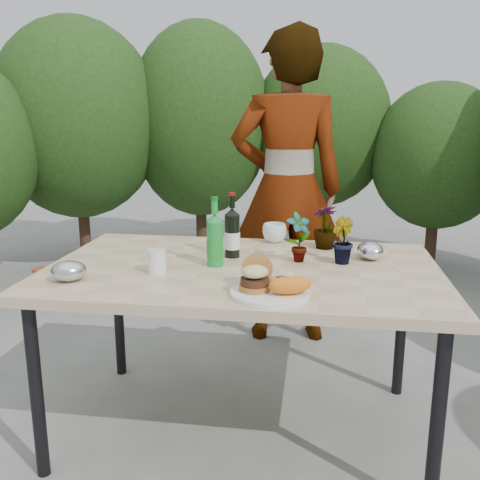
# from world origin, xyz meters

# --- Properties ---
(ground) EXTENTS (80.00, 80.00, 0.00)m
(ground) POSITION_xyz_m (0.00, 0.00, 0.00)
(ground) COLOR slate
(ground) RESTS_ON ground
(patio_table) EXTENTS (1.60, 1.00, 0.75)m
(patio_table) POSITION_xyz_m (0.00, 0.00, 0.69)
(patio_table) COLOR tan
(patio_table) RESTS_ON ground
(shrub_hedge) EXTENTS (6.97, 5.11, 2.17)m
(shrub_hedge) POSITION_xyz_m (0.18, 1.55, 1.18)
(shrub_hedge) COLOR #382316
(shrub_hedge) RESTS_ON ground
(dinner_plate) EXTENTS (0.28, 0.28, 0.01)m
(dinner_plate) POSITION_xyz_m (0.15, -0.34, 0.76)
(dinner_plate) COLOR white
(dinner_plate) RESTS_ON patio_table
(burger_stack) EXTENTS (0.11, 0.16, 0.11)m
(burger_stack) POSITION_xyz_m (0.09, -0.32, 0.81)
(burger_stack) COLOR #B7722D
(burger_stack) RESTS_ON dinner_plate
(sweet_potato) EXTENTS (0.17, 0.12, 0.06)m
(sweet_potato) POSITION_xyz_m (0.21, -0.36, 0.80)
(sweet_potato) COLOR orange
(sweet_potato) RESTS_ON dinner_plate
(grilled_veg) EXTENTS (0.08, 0.05, 0.03)m
(grilled_veg) POSITION_xyz_m (0.16, -0.25, 0.78)
(grilled_veg) COLOR olive
(grilled_veg) RESTS_ON dinner_plate
(wine_bottle) EXTENTS (0.07, 0.07, 0.28)m
(wine_bottle) POSITION_xyz_m (-0.07, 0.14, 0.85)
(wine_bottle) COLOR black
(wine_bottle) RESTS_ON patio_table
(sparkling_water) EXTENTS (0.07, 0.07, 0.29)m
(sparkling_water) POSITION_xyz_m (-0.11, -0.01, 0.86)
(sparkling_water) COLOR #198B31
(sparkling_water) RESTS_ON patio_table
(plastic_cup) EXTENTS (0.07, 0.07, 0.09)m
(plastic_cup) POSITION_xyz_m (-0.32, -0.14, 0.80)
(plastic_cup) COLOR white
(plastic_cup) RESTS_ON patio_table
(seedling_left) EXTENTS (0.13, 0.13, 0.21)m
(seedling_left) POSITION_xyz_m (0.22, 0.10, 0.86)
(seedling_left) COLOR #1E571D
(seedling_left) RESTS_ON patio_table
(seedling_mid) EXTENTS (0.12, 0.13, 0.19)m
(seedling_mid) POSITION_xyz_m (0.40, 0.11, 0.85)
(seedling_mid) COLOR #20541C
(seedling_mid) RESTS_ON patio_table
(seedling_right) EXTENTS (0.15, 0.15, 0.20)m
(seedling_right) POSITION_xyz_m (0.34, 0.36, 0.85)
(seedling_right) COLOR #2C6221
(seedling_right) RESTS_ON patio_table
(blue_bowl) EXTENTS (0.12, 0.12, 0.09)m
(blue_bowl) POSITION_xyz_m (0.09, 0.44, 0.80)
(blue_bowl) COLOR white
(blue_bowl) RESTS_ON patio_table
(foil_packet_left) EXTENTS (0.17, 0.15, 0.08)m
(foil_packet_left) POSITION_xyz_m (-0.62, -0.29, 0.79)
(foil_packet_left) COLOR #B7BABF
(foil_packet_left) RESTS_ON patio_table
(foil_packet_right) EXTENTS (0.15, 0.16, 0.08)m
(foil_packet_right) POSITION_xyz_m (0.53, 0.18, 0.79)
(foil_packet_right) COLOR silver
(foil_packet_right) RESTS_ON patio_table
(person) EXTENTS (0.74, 0.55, 1.84)m
(person) POSITION_xyz_m (0.12, 1.05, 0.92)
(person) COLOR #A86E54
(person) RESTS_ON ground
(terracotta_pot) EXTENTS (0.17, 0.17, 0.14)m
(terracotta_pot) POSITION_xyz_m (-1.89, 1.77, 0.07)
(terracotta_pot) COLOR #AE522C
(terracotta_pot) RESTS_ON ground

